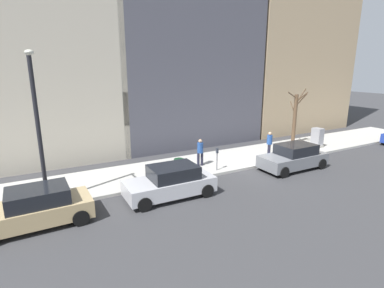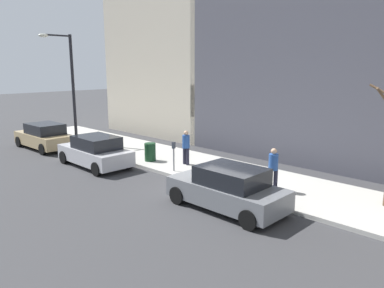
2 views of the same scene
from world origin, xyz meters
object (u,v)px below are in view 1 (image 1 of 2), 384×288
object	(u,v)px
parked_car_tan	(35,208)
office_tower_left	(274,4)
streetlamp	(37,117)
office_block_center	(167,20)
pedestrian_near_meter	(269,142)
parking_meter	(217,157)
utility_box	(317,138)
parked_car_grey	(294,157)
trash_bin	(179,167)
bare_tree	(295,118)
parked_car_silver	(171,182)
pedestrian_midblock	(200,151)

from	to	relation	value
parked_car_tan	office_tower_left	world-z (taller)	office_tower_left
streetlamp	office_tower_left	size ratio (longest dim) A/B	0.27
parked_car_tan	office_block_center	size ratio (longest dim) A/B	0.22
parked_car_tan	pedestrian_near_meter	world-z (taller)	pedestrian_near_meter
office_tower_left	parking_meter	bearing A→B (deg)	128.34
parking_meter	pedestrian_near_meter	world-z (taller)	pedestrian_near_meter
utility_box	pedestrian_near_meter	size ratio (longest dim) A/B	0.86
parked_car_grey	utility_box	world-z (taller)	utility_box
parked_car_tan	office_block_center	world-z (taller)	office_block_center
parked_car_tan	trash_bin	xyz separation A→B (m)	(2.14, -7.22, -0.14)
office_tower_left	pedestrian_near_meter	bearing A→B (deg)	138.39
utility_box	bare_tree	distance (m)	2.22
parked_car_grey	parked_car_tan	size ratio (longest dim) A/B	0.99
parked_car_silver	parking_meter	size ratio (longest dim) A/B	3.13
bare_tree	office_tower_left	xyz separation A→B (m)	(8.55, -5.10, 9.81)
trash_bin	pedestrian_near_meter	world-z (taller)	pedestrian_near_meter
utility_box	parked_car_silver	bearing A→B (deg)	101.08
parked_car_tan	bare_tree	xyz separation A→B (m)	(3.82, -17.85, 1.54)
parked_car_silver	office_block_center	world-z (taller)	office_block_center
bare_tree	pedestrian_near_meter	xyz separation A→B (m)	(-1.35, 3.69, -1.19)
parked_car_silver	parked_car_tan	size ratio (longest dim) A/B	1.00
parked_car_silver	trash_bin	world-z (taller)	parked_car_silver
parked_car_silver	pedestrian_near_meter	xyz separation A→B (m)	(2.52, -8.45, 0.35)
parked_car_grey	office_tower_left	xyz separation A→B (m)	(12.29, -9.05, 11.35)
pedestrian_midblock	streetlamp	bearing A→B (deg)	15.72
pedestrian_midblock	utility_box	bearing A→B (deg)	-175.46
utility_box	trash_bin	xyz separation A→B (m)	(-0.40, 11.75, -0.25)
office_tower_left	bare_tree	bearing A→B (deg)	149.18
parking_meter	pedestrian_near_meter	distance (m)	4.77
office_tower_left	utility_box	bearing A→B (deg)	157.96
parking_meter	bare_tree	bearing A→B (deg)	-75.79
trash_bin	bare_tree	bearing A→B (deg)	-81.04
parked_car_tan	bare_tree	distance (m)	18.31
utility_box	pedestrian_near_meter	world-z (taller)	pedestrian_near_meter
parked_car_grey	trash_bin	xyz separation A→B (m)	(2.07, 6.67, -0.14)
utility_box	pedestrian_near_meter	xyz separation A→B (m)	(-0.07, 4.81, 0.24)
parked_car_grey	office_tower_left	size ratio (longest dim) A/B	0.17
parked_car_silver	office_tower_left	size ratio (longest dim) A/B	0.17
parked_car_silver	utility_box	xyz separation A→B (m)	(2.60, -13.26, 0.11)
utility_box	office_tower_left	bearing A→B (deg)	-22.04
bare_tree	parked_car_grey	bearing A→B (deg)	133.44
parked_car_grey	parking_meter	xyz separation A→B (m)	(1.62, 4.44, 0.24)
parked_car_silver	office_tower_left	world-z (taller)	office_tower_left
utility_box	office_block_center	bearing A→B (deg)	37.42
parked_car_silver	parking_meter	xyz separation A→B (m)	(1.75, -3.75, 0.24)
parking_meter	pedestrian_near_meter	size ratio (longest dim) A/B	0.81
streetlamp	office_block_center	size ratio (longest dim) A/B	0.33
trash_bin	streetlamp	bearing A→B (deg)	95.24
parked_car_tan	utility_box	bearing A→B (deg)	-83.69
trash_bin	office_block_center	size ratio (longest dim) A/B	0.05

